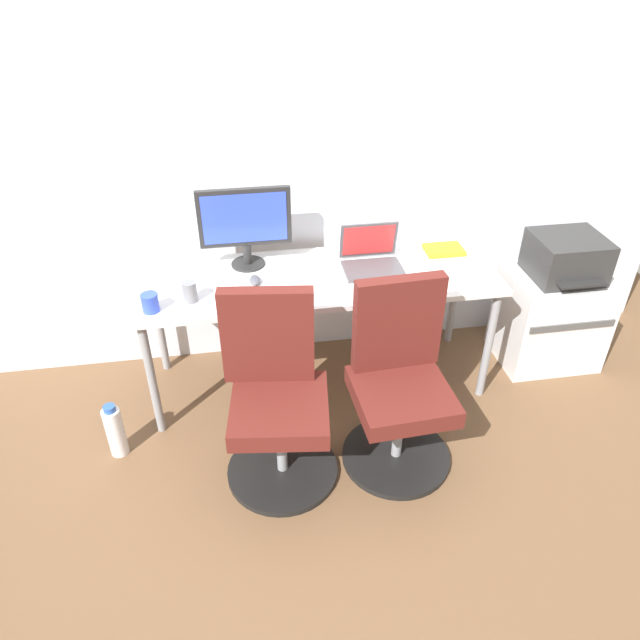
% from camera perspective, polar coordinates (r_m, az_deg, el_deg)
% --- Properties ---
extents(ground_plane, '(5.28, 5.28, 0.00)m').
position_cam_1_polar(ground_plane, '(3.51, -0.13, -5.81)').
color(ground_plane, brown).
extents(back_wall, '(4.40, 0.04, 2.60)m').
position_cam_1_polar(back_wall, '(3.22, -1.34, 16.97)').
color(back_wall, silver).
rests_on(back_wall, ground).
extents(desk, '(1.88, 0.63, 0.71)m').
position_cam_1_polar(desk, '(3.13, -0.15, 3.36)').
color(desk, silver).
rests_on(desk, ground).
extents(office_chair_left, '(0.54, 0.54, 0.94)m').
position_cam_1_polar(office_chair_left, '(2.75, -4.24, -7.62)').
color(office_chair_left, black).
rests_on(office_chair_left, ground).
extents(office_chair_right, '(0.54, 0.54, 0.94)m').
position_cam_1_polar(office_chair_right, '(2.84, 7.64, -6.30)').
color(office_chair_right, black).
rests_on(office_chair_right, ground).
extents(side_cabinet, '(0.56, 0.44, 0.58)m').
position_cam_1_polar(side_cabinet, '(3.78, 21.35, 0.21)').
color(side_cabinet, silver).
rests_on(side_cabinet, ground).
extents(printer, '(0.38, 0.40, 0.24)m').
position_cam_1_polar(printer, '(3.58, 22.69, 5.63)').
color(printer, '#2D2D2D').
rests_on(printer, side_cabinet).
extents(water_bottle_on_floor, '(0.09, 0.09, 0.31)m').
position_cam_1_polar(water_bottle_on_floor, '(3.16, -19.17, -10.07)').
color(water_bottle_on_floor, white).
rests_on(water_bottle_on_floor, ground).
extents(desktop_monitor, '(0.48, 0.18, 0.43)m').
position_cam_1_polar(desktop_monitor, '(3.11, -7.26, 9.34)').
color(desktop_monitor, '#262626').
rests_on(desktop_monitor, desk).
extents(open_laptop, '(0.31, 0.26, 0.23)m').
position_cam_1_polar(open_laptop, '(3.17, 4.97, 6.04)').
color(open_laptop, '#4C4C51').
rests_on(open_laptop, desk).
extents(keyboard_by_monitor, '(0.34, 0.12, 0.02)m').
position_cam_1_polar(keyboard_by_monitor, '(2.86, -6.77, 1.53)').
color(keyboard_by_monitor, silver).
rests_on(keyboard_by_monitor, desk).
extents(keyboard_by_laptop, '(0.34, 0.12, 0.02)m').
position_cam_1_polar(keyboard_by_laptop, '(2.95, 5.88, 2.63)').
color(keyboard_by_laptop, '#B7B7B7').
rests_on(keyboard_by_laptop, desk).
extents(mouse_by_monitor, '(0.06, 0.10, 0.03)m').
position_cam_1_polar(mouse_by_monitor, '(3.03, -16.19, 2.40)').
color(mouse_by_monitor, '#B7B7B7').
rests_on(mouse_by_monitor, desk).
extents(mouse_by_laptop, '(0.06, 0.10, 0.03)m').
position_cam_1_polar(mouse_by_laptop, '(3.04, -6.31, 3.84)').
color(mouse_by_laptop, '#515156').
rests_on(mouse_by_laptop, desk).
extents(coffee_mug, '(0.08, 0.08, 0.09)m').
position_cam_1_polar(coffee_mug, '(2.90, -16.09, 1.60)').
color(coffee_mug, blue).
rests_on(coffee_mug, desk).
extents(pen_cup, '(0.07, 0.07, 0.10)m').
position_cam_1_polar(pen_cup, '(2.92, -12.47, 2.68)').
color(pen_cup, slate).
rests_on(pen_cup, desk).
extents(notebook, '(0.21, 0.15, 0.03)m').
position_cam_1_polar(notebook, '(3.40, 11.86, 6.66)').
color(notebook, orange).
rests_on(notebook, desk).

